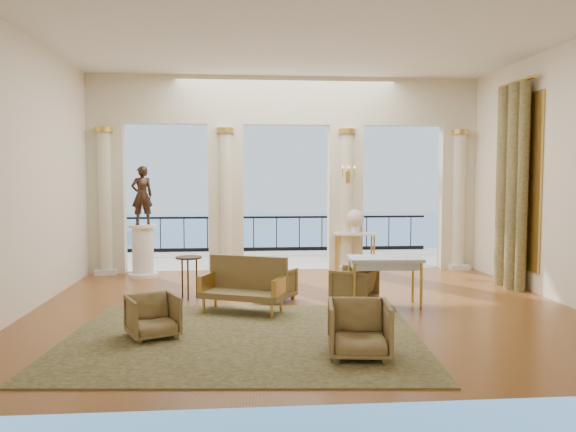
{
  "coord_description": "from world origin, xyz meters",
  "views": [
    {
      "loc": [
        -1.05,
        -9.23,
        2.2
      ],
      "look_at": [
        -0.23,
        0.6,
        1.51
      ],
      "focal_mm": 35.0,
      "sensor_mm": 36.0,
      "label": 1
    }
  ],
  "objects": [
    {
      "name": "console_table",
      "position": [
        1.58,
        3.55,
        0.75
      ],
      "size": [
        1.01,
        0.57,
        0.91
      ],
      "rotation": [
        0.0,
        0.0,
        -0.21
      ],
      "color": "silver",
      "rests_on": "ground"
    },
    {
      "name": "palm_tree",
      "position": [
        2.0,
        6.6,
        4.09
      ],
      "size": [
        2.0,
        2.0,
        4.5
      ],
      "color": "#4C3823",
      "rests_on": "terrace"
    },
    {
      "name": "room_walls",
      "position": [
        0.0,
        -1.12,
        2.88
      ],
      "size": [
        9.0,
        9.0,
        9.0
      ],
      "color": "white",
      "rests_on": "ground"
    },
    {
      "name": "sea",
      "position": [
        0.0,
        60.0,
        -6.0
      ],
      "size": [
        160.0,
        160.0,
        0.0
      ],
      "primitive_type": "plane",
      "color": "teal",
      "rests_on": "ground"
    },
    {
      "name": "rug",
      "position": [
        -1.04,
        -1.69,
        0.01
      ],
      "size": [
        5.08,
        4.1,
        0.02
      ],
      "primitive_type": "cube",
      "rotation": [
        0.0,
        0.0,
        -0.08
      ],
      "color": "#333518",
      "rests_on": "ground"
    },
    {
      "name": "arcade",
      "position": [
        -0.0,
        3.82,
        2.58
      ],
      "size": [
        9.0,
        0.56,
        4.5
      ],
      "color": "beige",
      "rests_on": "ground"
    },
    {
      "name": "game_table",
      "position": [
        1.38,
        0.05,
        0.75
      ],
      "size": [
        1.26,
        0.74,
        0.84
      ],
      "rotation": [
        0.0,
        0.0,
        -0.06
      ],
      "color": "#A5C2D2",
      "rests_on": "ground"
    },
    {
      "name": "armchair_c",
      "position": [
        0.89,
        0.23,
        0.35
      ],
      "size": [
        0.91,
        0.92,
        0.71
      ],
      "primitive_type": "imported",
      "rotation": [
        0.0,
        0.0,
        -2.13
      ],
      "color": "#483C1C",
      "rests_on": "ground"
    },
    {
      "name": "armchair_d",
      "position": [
        -0.47,
        0.65,
        0.32
      ],
      "size": [
        0.85,
        0.84,
        0.65
      ],
      "primitive_type": "imported",
      "rotation": [
        0.0,
        0.0,
        2.51
      ],
      "color": "#483C1C",
      "rests_on": "ground"
    },
    {
      "name": "armchair_b",
      "position": [
        0.37,
        -2.61,
        0.38
      ],
      "size": [
        0.82,
        0.78,
        0.76
      ],
      "primitive_type": "imported",
      "rotation": [
        0.0,
        0.0,
        -0.12
      ],
      "color": "#483C1C",
      "rests_on": "ground"
    },
    {
      "name": "balustrade",
      "position": [
        0.0,
        7.4,
        0.41
      ],
      "size": [
        9.0,
        0.06,
        1.03
      ],
      "color": "black",
      "rests_on": "terrace"
    },
    {
      "name": "curtain",
      "position": [
        4.28,
        1.5,
        2.02
      ],
      "size": [
        0.33,
        1.4,
        4.09
      ],
      "color": "#4A4222",
      "rests_on": "ground"
    },
    {
      "name": "wall_sconce",
      "position": [
        1.4,
        3.51,
        2.23
      ],
      "size": [
        0.3,
        0.11,
        0.33
      ],
      "color": "gold",
      "rests_on": "arcade"
    },
    {
      "name": "armchair_a",
      "position": [
        -2.26,
        -1.56,
        0.33
      ],
      "size": [
        0.83,
        0.81,
        0.66
      ],
      "primitive_type": "imported",
      "rotation": [
        0.0,
        0.0,
        0.43
      ],
      "color": "#483C1C",
      "rests_on": "ground"
    },
    {
      "name": "window_frame",
      "position": [
        4.47,
        1.5,
        2.1
      ],
      "size": [
        0.04,
        1.6,
        3.4
      ],
      "primitive_type": "cube",
      "color": "gold",
      "rests_on": "room_walls"
    },
    {
      "name": "urn",
      "position": [
        1.58,
        3.55,
        1.22
      ],
      "size": [
        0.41,
        0.41,
        0.54
      ],
      "color": "white",
      "rests_on": "console_table"
    },
    {
      "name": "settee",
      "position": [
        -1.0,
        -0.17,
        0.44
      ],
      "size": [
        1.47,
        1.05,
        0.9
      ],
      "rotation": [
        0.0,
        0.0,
        -0.4
      ],
      "color": "#483C1C",
      "rests_on": "ground"
    },
    {
      "name": "terrace",
      "position": [
        0.0,
        5.8,
        -0.05
      ],
      "size": [
        10.0,
        3.6,
        0.1
      ],
      "primitive_type": "cube",
      "color": "#A29989",
      "rests_on": "ground"
    },
    {
      "name": "floor",
      "position": [
        0.0,
        0.0,
        0.0
      ],
      "size": [
        9.0,
        9.0,
        0.0
      ],
      "primitive_type": "plane",
      "color": "#552711",
      "rests_on": "ground"
    },
    {
      "name": "side_table",
      "position": [
        -2.0,
        0.93,
        0.66
      ],
      "size": [
        0.47,
        0.47,
        0.76
      ],
      "color": "black",
      "rests_on": "ground"
    },
    {
      "name": "headland",
      "position": [
        -30.0,
        70.0,
        -3.0
      ],
      "size": [
        22.0,
        18.0,
        6.0
      ],
      "primitive_type": "cube",
      "color": "black",
      "rests_on": "sea"
    },
    {
      "name": "statue",
      "position": [
        -3.21,
        3.22,
        1.8
      ],
      "size": [
        0.55,
        0.47,
        1.28
      ],
      "primitive_type": "imported",
      "rotation": [
        0.0,
        0.0,
        3.55
      ],
      "color": "black",
      "rests_on": "pedestal"
    },
    {
      "name": "pedestal",
      "position": [
        -3.21,
        3.22,
        0.56
      ],
      "size": [
        0.63,
        0.63,
        1.16
      ],
      "color": "silver",
      "rests_on": "ground"
    }
  ]
}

